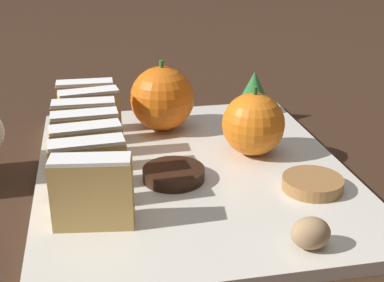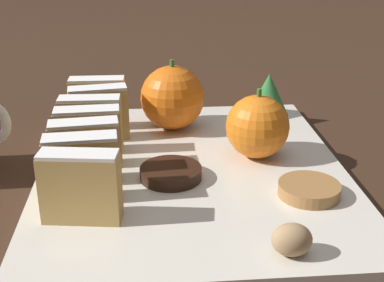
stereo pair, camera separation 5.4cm
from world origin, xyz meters
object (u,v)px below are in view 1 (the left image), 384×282
(orange_far, at_px, (253,124))
(chocolate_cookie, at_px, (174,174))
(walnut, at_px, (311,233))
(orange_near, at_px, (162,98))

(orange_far, xyz_separation_m, chocolate_cookie, (-0.10, -0.05, -0.03))
(orange_far, bearing_deg, chocolate_cookie, -153.86)
(orange_far, height_order, walnut, orange_far)
(orange_far, distance_m, walnut, 0.19)
(chocolate_cookie, bearing_deg, walnut, -57.85)
(walnut, bearing_deg, orange_near, 105.61)
(orange_far, bearing_deg, orange_near, 133.12)
(orange_near, xyz_separation_m, orange_far, (0.09, -0.09, -0.00))
(orange_far, bearing_deg, walnut, -92.84)
(walnut, distance_m, chocolate_cookie, 0.16)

